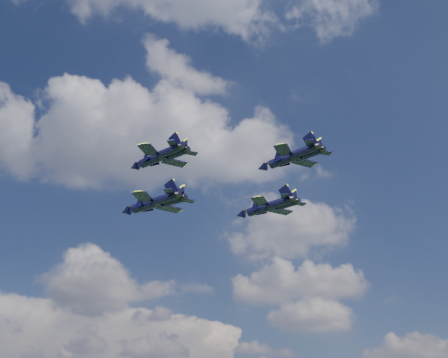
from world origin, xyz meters
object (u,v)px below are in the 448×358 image
at_px(jet_lead, 146,205).
at_px(jet_left, 152,159).
at_px(jet_right, 260,209).
at_px(jet_slot, 283,160).

xyz_separation_m(jet_lead, jet_left, (3.35, -20.09, 0.46)).
xyz_separation_m(jet_right, jet_slot, (2.54, -21.35, 1.02)).
xyz_separation_m(jet_lead, jet_right, (23.74, 4.18, 0.97)).
xyz_separation_m(jet_left, jet_right, (20.38, 24.27, 0.51)).
bearing_deg(jet_lead, jet_right, -43.84).
bearing_deg(jet_left, jet_slot, -43.03).
height_order(jet_lead, jet_right, jet_right).
distance_m(jet_lead, jet_left, 20.37).
bearing_deg(jet_right, jet_lead, 140.51).
bearing_deg(jet_right, jet_left, -179.50).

